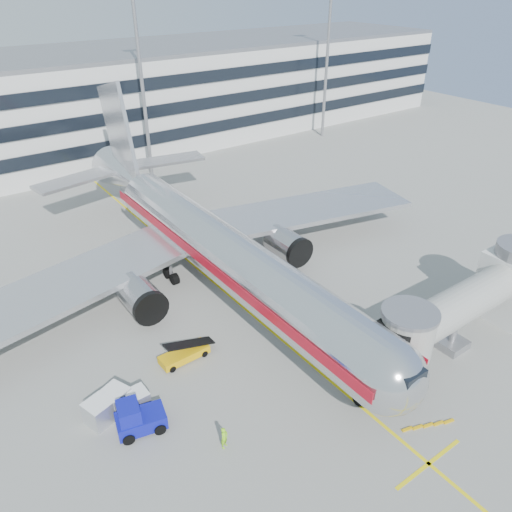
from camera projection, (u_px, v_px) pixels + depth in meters
ground at (287, 344)px, 40.62m from camera, size 180.00×180.00×0.00m
lead_in_line at (221, 288)px, 47.65m from camera, size 0.25×70.00×0.01m
stop_bar at (429, 464)px, 30.76m from camera, size 6.00×0.25×0.01m
main_jet at (210, 243)px, 46.75m from camera, size 50.95×48.70×16.06m
jet_bridge at (473, 300)px, 39.21m from camera, size 17.80×4.50×7.00m
terminal at (55, 108)px, 77.49m from camera, size 150.00×24.25×15.60m
light_mast_centre at (140, 69)px, 66.78m from camera, size 2.40×1.20×25.45m
light_mast_east at (328, 48)px, 83.96m from camera, size 2.40×1.20×25.45m
belt_loader at (184, 354)px, 38.72m from camera, size 4.15×1.60×1.98m
baggage_tug at (137, 418)px, 32.54m from camera, size 3.49×2.61×2.38m
cargo_container_left at (115, 399)px, 34.20m from camera, size 2.14×2.14×1.73m
cargo_container_right at (137, 400)px, 34.28m from camera, size 1.47×1.47×1.52m
cargo_container_front at (99, 412)px, 33.22m from camera, size 2.06×2.06×1.74m
ramp_worker at (224, 438)px, 31.47m from camera, size 0.71×0.62×1.63m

